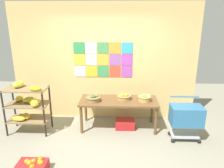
{
  "coord_description": "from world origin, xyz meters",
  "views": [
    {
      "loc": [
        0.38,
        -3.28,
        2.33
      ],
      "look_at": [
        0.21,
        0.93,
        1.05
      ],
      "focal_mm": 33.79,
      "sensor_mm": 36.0,
      "label": 1
    }
  ],
  "objects_px": {
    "display_table": "(119,103)",
    "fruit_basket_centre": "(144,98)",
    "fruit_basket_right": "(93,98)",
    "orange_crate_foreground": "(32,168)",
    "produce_crate_under_table": "(125,124)",
    "shopping_cart": "(186,117)",
    "banana_shelf_unit": "(27,103)",
    "fruit_basket_left": "(124,97)"
  },
  "relations": [
    {
      "from": "fruit_basket_right",
      "to": "produce_crate_under_table",
      "type": "xyz_separation_m",
      "value": [
        0.69,
        0.08,
        -0.64
      ]
    },
    {
      "from": "fruit_basket_left",
      "to": "display_table",
      "type": "bearing_deg",
      "value": -154.08
    },
    {
      "from": "fruit_basket_right",
      "to": "orange_crate_foreground",
      "type": "distance_m",
      "value": 1.78
    },
    {
      "from": "banana_shelf_unit",
      "to": "fruit_basket_left",
      "type": "height_order",
      "value": "banana_shelf_unit"
    },
    {
      "from": "fruit_basket_centre",
      "to": "display_table",
      "type": "bearing_deg",
      "value": 175.65
    },
    {
      "from": "display_table",
      "to": "orange_crate_foreground",
      "type": "distance_m",
      "value": 2.11
    },
    {
      "from": "fruit_basket_centre",
      "to": "orange_crate_foreground",
      "type": "relative_size",
      "value": 0.63
    },
    {
      "from": "banana_shelf_unit",
      "to": "display_table",
      "type": "bearing_deg",
      "value": 7.75
    },
    {
      "from": "display_table",
      "to": "fruit_basket_right",
      "type": "height_order",
      "value": "fruit_basket_right"
    },
    {
      "from": "banana_shelf_unit",
      "to": "fruit_basket_centre",
      "type": "xyz_separation_m",
      "value": [
        2.47,
        0.22,
        0.06
      ]
    },
    {
      "from": "produce_crate_under_table",
      "to": "shopping_cart",
      "type": "bearing_deg",
      "value": -19.58
    },
    {
      "from": "produce_crate_under_table",
      "to": "orange_crate_foreground",
      "type": "height_order",
      "value": "orange_crate_foreground"
    },
    {
      "from": "shopping_cart",
      "to": "display_table",
      "type": "bearing_deg",
      "value": 168.7
    },
    {
      "from": "fruit_basket_left",
      "to": "orange_crate_foreground",
      "type": "distance_m",
      "value": 2.26
    },
    {
      "from": "display_table",
      "to": "produce_crate_under_table",
      "type": "distance_m",
      "value": 0.51
    },
    {
      "from": "display_table",
      "to": "fruit_basket_centre",
      "type": "bearing_deg",
      "value": -4.35
    },
    {
      "from": "produce_crate_under_table",
      "to": "shopping_cart",
      "type": "xyz_separation_m",
      "value": [
        1.19,
        -0.42,
        0.4
      ]
    },
    {
      "from": "display_table",
      "to": "shopping_cart",
      "type": "xyz_separation_m",
      "value": [
        1.34,
        -0.44,
        -0.09
      ]
    },
    {
      "from": "fruit_basket_right",
      "to": "orange_crate_foreground",
      "type": "xyz_separation_m",
      "value": [
        -0.8,
        -1.46,
        -0.63
      ]
    },
    {
      "from": "fruit_basket_left",
      "to": "fruit_basket_right",
      "type": "height_order",
      "value": "fruit_basket_right"
    },
    {
      "from": "fruit_basket_left",
      "to": "shopping_cart",
      "type": "xyz_separation_m",
      "value": [
        1.23,
        -0.5,
        -0.22
      ]
    },
    {
      "from": "banana_shelf_unit",
      "to": "fruit_basket_centre",
      "type": "relative_size",
      "value": 3.88
    },
    {
      "from": "fruit_basket_left",
      "to": "banana_shelf_unit",
      "type": "bearing_deg",
      "value": -171.16
    },
    {
      "from": "display_table",
      "to": "orange_crate_foreground",
      "type": "height_order",
      "value": "display_table"
    },
    {
      "from": "fruit_basket_centre",
      "to": "produce_crate_under_table",
      "type": "relative_size",
      "value": 0.68
    },
    {
      "from": "fruit_basket_right",
      "to": "produce_crate_under_table",
      "type": "relative_size",
      "value": 0.72
    },
    {
      "from": "orange_crate_foreground",
      "to": "shopping_cart",
      "type": "height_order",
      "value": "shopping_cart"
    },
    {
      "from": "banana_shelf_unit",
      "to": "produce_crate_under_table",
      "type": "height_order",
      "value": "banana_shelf_unit"
    },
    {
      "from": "display_table",
      "to": "fruit_basket_left",
      "type": "relative_size",
      "value": 5.25
    },
    {
      "from": "fruit_basket_left",
      "to": "produce_crate_under_table",
      "type": "bearing_deg",
      "value": -64.03
    },
    {
      "from": "banana_shelf_unit",
      "to": "display_table",
      "type": "xyz_separation_m",
      "value": [
        1.92,
        0.26,
        -0.08
      ]
    },
    {
      "from": "shopping_cart",
      "to": "produce_crate_under_table",
      "type": "bearing_deg",
      "value": 167.42
    },
    {
      "from": "banana_shelf_unit",
      "to": "orange_crate_foreground",
      "type": "relative_size",
      "value": 2.44
    },
    {
      "from": "banana_shelf_unit",
      "to": "produce_crate_under_table",
      "type": "distance_m",
      "value": 2.16
    },
    {
      "from": "fruit_basket_right",
      "to": "produce_crate_under_table",
      "type": "height_order",
      "value": "fruit_basket_right"
    },
    {
      "from": "produce_crate_under_table",
      "to": "fruit_basket_left",
      "type": "bearing_deg",
      "value": 115.97
    },
    {
      "from": "shopping_cart",
      "to": "fruit_basket_right",
      "type": "bearing_deg",
      "value": 176.51
    },
    {
      "from": "banana_shelf_unit",
      "to": "display_table",
      "type": "height_order",
      "value": "banana_shelf_unit"
    },
    {
      "from": "fruit_basket_centre",
      "to": "shopping_cart",
      "type": "height_order",
      "value": "shopping_cart"
    },
    {
      "from": "banana_shelf_unit",
      "to": "fruit_basket_right",
      "type": "bearing_deg",
      "value": 6.91
    },
    {
      "from": "banana_shelf_unit",
      "to": "display_table",
      "type": "relative_size",
      "value": 0.67
    },
    {
      "from": "fruit_basket_centre",
      "to": "shopping_cart",
      "type": "bearing_deg",
      "value": -26.96
    }
  ]
}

